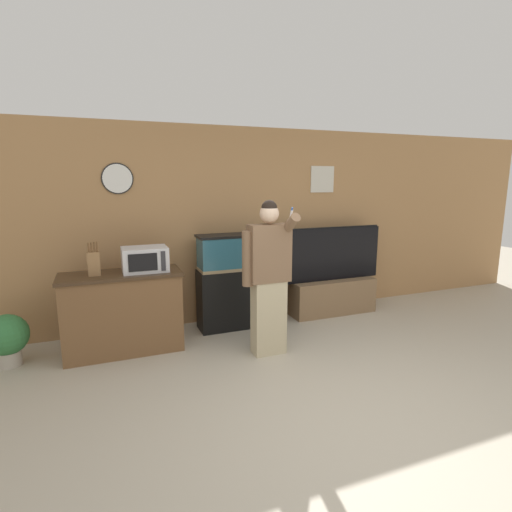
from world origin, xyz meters
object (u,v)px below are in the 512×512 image
at_px(microwave, 145,259).
at_px(potted_plant, 7,337).
at_px(person_standing, 268,276).
at_px(aquarium_on_stand, 238,281).
at_px(tv_on_stand, 332,288).
at_px(counter_island, 123,312).
at_px(knife_block, 94,263).

distance_m(microwave, potted_plant, 1.59).
height_order(microwave, person_standing, person_standing).
bearing_deg(potted_plant, aquarium_on_stand, 4.76).
bearing_deg(person_standing, aquarium_on_stand, 92.48).
bearing_deg(microwave, tv_on_stand, 6.33).
bearing_deg(counter_island, person_standing, -23.23).
relative_size(tv_on_stand, person_standing, 0.89).
distance_m(knife_block, person_standing, 1.86).
bearing_deg(tv_on_stand, potted_plant, -176.73).
height_order(knife_block, person_standing, person_standing).
xyz_separation_m(counter_island, aquarium_on_stand, (1.45, 0.27, 0.16)).
distance_m(microwave, knife_block, 0.53).
xyz_separation_m(microwave, knife_block, (-0.53, -0.02, 0.00)).
relative_size(knife_block, tv_on_stand, 0.24).
height_order(counter_island, tv_on_stand, tv_on_stand).
relative_size(knife_block, person_standing, 0.21).
distance_m(counter_island, microwave, 0.65).
xyz_separation_m(counter_island, potted_plant, (-1.15, 0.06, -0.14)).
bearing_deg(tv_on_stand, knife_block, -174.44).
xyz_separation_m(microwave, potted_plant, (-1.41, 0.06, -0.73)).
height_order(counter_island, potted_plant, counter_island).
bearing_deg(potted_plant, counter_island, -2.78).
distance_m(counter_island, aquarium_on_stand, 1.48).
height_order(tv_on_stand, potted_plant, tv_on_stand).
relative_size(microwave, tv_on_stand, 0.32).
height_order(counter_island, knife_block, knife_block).
bearing_deg(aquarium_on_stand, microwave, -166.81).
bearing_deg(knife_block, potted_plant, 175.07).
relative_size(counter_island, person_standing, 0.76).
bearing_deg(knife_block, microwave, 1.67).
height_order(tv_on_stand, person_standing, person_standing).
bearing_deg(microwave, potted_plant, 177.53).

